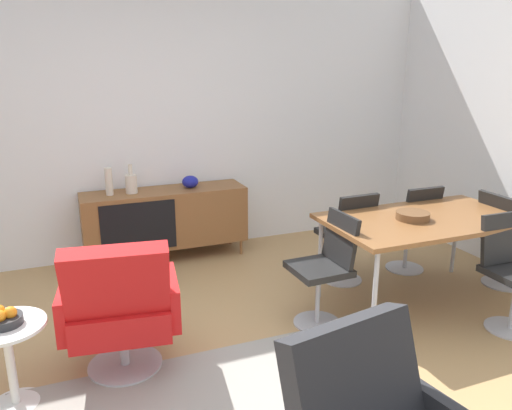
# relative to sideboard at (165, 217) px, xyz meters

# --- Properties ---
(ground_plane) EXTENTS (8.32, 8.32, 0.00)m
(ground_plane) POSITION_rel_sideboard_xyz_m (-0.16, -2.30, -0.44)
(ground_plane) COLOR tan
(wall_back) EXTENTS (6.80, 0.12, 2.80)m
(wall_back) POSITION_rel_sideboard_xyz_m (-0.16, 0.30, 0.96)
(wall_back) COLOR white
(wall_back) RESTS_ON ground_plane
(sideboard) EXTENTS (1.60, 0.45, 0.72)m
(sideboard) POSITION_rel_sideboard_xyz_m (0.00, 0.00, 0.00)
(sideboard) COLOR brown
(sideboard) RESTS_ON ground_plane
(vase_cobalt) EXTENTS (0.07, 0.07, 0.26)m
(vase_cobalt) POSITION_rel_sideboard_xyz_m (-0.51, 0.00, 0.41)
(vase_cobalt) COLOR beige
(vase_cobalt) RESTS_ON sideboard
(vase_sculptural_dark) EXTENTS (0.16, 0.16, 0.12)m
(vase_sculptural_dark) POSITION_rel_sideboard_xyz_m (0.27, 0.00, 0.34)
(vase_sculptural_dark) COLOR navy
(vase_sculptural_dark) RESTS_ON sideboard
(vase_ceramic_small) EXTENTS (0.11, 0.11, 0.28)m
(vase_ceramic_small) POSITION_rel_sideboard_xyz_m (-0.31, 0.00, 0.38)
(vase_ceramic_small) COLOR beige
(vase_ceramic_small) RESTS_ON sideboard
(dining_table) EXTENTS (1.60, 0.90, 0.74)m
(dining_table) POSITION_rel_sideboard_xyz_m (1.73, -1.74, 0.26)
(dining_table) COLOR brown
(dining_table) RESTS_ON ground_plane
(wooden_bowl_on_table) EXTENTS (0.26, 0.26, 0.06)m
(wooden_bowl_on_table) POSITION_rel_sideboard_xyz_m (1.60, -1.75, 0.33)
(wooden_bowl_on_table) COLOR brown
(wooden_bowl_on_table) RESTS_ON dining_table
(dining_chair_near_window) EXTENTS (0.44, 0.41, 0.86)m
(dining_chair_near_window) POSITION_rel_sideboard_xyz_m (0.84, -1.74, 0.03)
(dining_chair_near_window) COLOR black
(dining_chair_near_window) RESTS_ON ground_plane
(dining_chair_back_right) EXTENTS (0.40, 0.42, 0.86)m
(dining_chair_back_right) POSITION_rel_sideboard_xyz_m (2.08, -1.18, 0.03)
(dining_chair_back_right) COLOR black
(dining_chair_back_right) RESTS_ON ground_plane
(dining_chair_back_left) EXTENTS (0.41, 0.44, 0.86)m
(dining_chair_back_left) POSITION_rel_sideboard_xyz_m (1.39, -1.18, 0.03)
(dining_chair_back_left) COLOR black
(dining_chair_back_left) RESTS_ON ground_plane
(dining_chair_far_end) EXTENTS (0.43, 0.41, 0.86)m
(dining_chair_far_end) POSITION_rel_sideboard_xyz_m (2.62, -1.74, 0.03)
(dining_chair_far_end) COLOR black
(dining_chair_far_end) RESTS_ON ground_plane
(dining_chair_front_right) EXTENTS (0.41, 0.43, 0.86)m
(dining_chair_front_right) POSITION_rel_sideboard_xyz_m (2.08, -2.30, 0.03)
(dining_chair_front_right) COLOR black
(dining_chair_front_right) RESTS_ON ground_plane
(lounge_chair_red) EXTENTS (0.78, 0.73, 0.95)m
(lounge_chair_red) POSITION_rel_sideboard_xyz_m (-0.67, -1.83, 0.03)
(lounge_chair_red) COLOR red
(lounge_chair_red) RESTS_ON ground_plane
(side_table_round) EXTENTS (0.44, 0.44, 0.52)m
(side_table_round) POSITION_rel_sideboard_xyz_m (-1.30, -1.93, -0.12)
(side_table_round) COLOR white
(side_table_round) RESTS_ON ground_plane
(fruit_bowl) EXTENTS (0.20, 0.20, 0.11)m
(fruit_bowl) POSITION_rel_sideboard_xyz_m (-1.30, -1.93, 0.12)
(fruit_bowl) COLOR #262628
(fruit_bowl) RESTS_ON side_table_round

